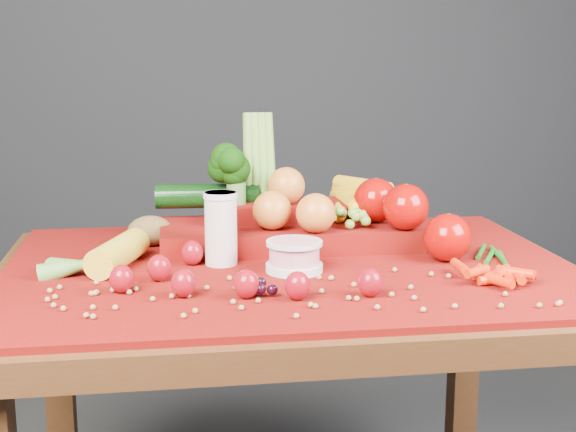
{
  "coord_description": "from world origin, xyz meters",
  "views": [
    {
      "loc": [
        -0.21,
        -1.44,
        1.15
      ],
      "look_at": [
        0.0,
        0.02,
        0.85
      ],
      "focal_mm": 50.0,
      "sensor_mm": 36.0,
      "label": 1
    }
  ],
  "objects": [
    {
      "name": "table",
      "position": [
        0.0,
        0.0,
        0.66
      ],
      "size": [
        1.1,
        0.8,
        0.75
      ],
      "color": "#3C1C0D",
      "rests_on": "ground"
    },
    {
      "name": "dark_grape_cluster",
      "position": [
        -0.08,
        -0.18,
        0.78
      ],
      "size": [
        0.06,
        0.05,
        0.03
      ],
      "primitive_type": null,
      "color": "black",
      "rests_on": "red_cloth"
    },
    {
      "name": "strawberry_scatter",
      "position": [
        -0.16,
        -0.13,
        0.79
      ],
      "size": [
        0.48,
        0.28,
        0.05
      ],
      "color": "maroon",
      "rests_on": "red_cloth"
    },
    {
      "name": "produce_mound",
      "position": [
        0.06,
        0.15,
        0.82
      ],
      "size": [
        0.6,
        0.37,
        0.27
      ],
      "color": "#660E03",
      "rests_on": "red_cloth"
    },
    {
      "name": "soybean_scatter",
      "position": [
        0.0,
        -0.2,
        0.77
      ],
      "size": [
        0.84,
        0.24,
        0.01
      ],
      "primitive_type": null,
      "color": "#9E7844",
      "rests_on": "red_cloth"
    },
    {
      "name": "yogurt_bowl",
      "position": [
        0.0,
        -0.05,
        0.79
      ],
      "size": [
        0.1,
        0.1,
        0.06
      ],
      "rotation": [
        0.0,
        0.0,
        -0.38
      ],
      "color": "silver",
      "rests_on": "red_cloth"
    },
    {
      "name": "red_cloth",
      "position": [
        0.0,
        0.0,
        0.76
      ],
      "size": [
        1.05,
        0.75,
        0.01
      ],
      "primitive_type": "cube",
      "color": "#660E03",
      "rests_on": "table"
    },
    {
      "name": "baby_carrot_pile",
      "position": [
        0.33,
        -0.17,
        0.78
      ],
      "size": [
        0.17,
        0.17,
        0.03
      ],
      "primitive_type": null,
      "color": "red",
      "rests_on": "red_cloth"
    },
    {
      "name": "potato",
      "position": [
        -0.26,
        0.19,
        0.79
      ],
      "size": [
        0.09,
        0.07,
        0.06
      ],
      "primitive_type": "ellipsoid",
      "color": "brown",
      "rests_on": "red_cloth"
    },
    {
      "name": "corn_ear",
      "position": [
        -0.36,
        -0.01,
        0.78
      ],
      "size": [
        0.23,
        0.26,
        0.06
      ],
      "rotation": [
        0.0,
        0.0,
        1.24
      ],
      "color": "gold",
      "rests_on": "red_cloth"
    },
    {
      "name": "milk_glass",
      "position": [
        -0.13,
        0.02,
        0.84
      ],
      "size": [
        0.06,
        0.06,
        0.14
      ],
      "rotation": [
        0.0,
        0.0,
        -0.42
      ],
      "color": "beige",
      "rests_on": "red_cloth"
    },
    {
      "name": "green_bean_pile",
      "position": [
        0.39,
        -0.01,
        0.77
      ],
      "size": [
        0.14,
        0.12,
        0.01
      ],
      "primitive_type": null,
      "color": "#195A14",
      "rests_on": "red_cloth"
    }
  ]
}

